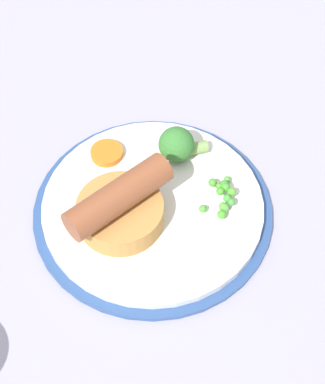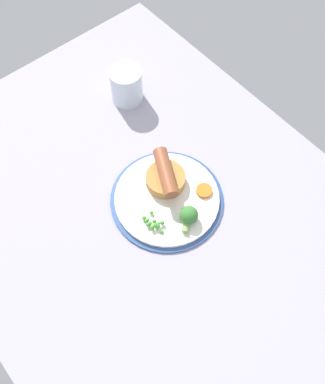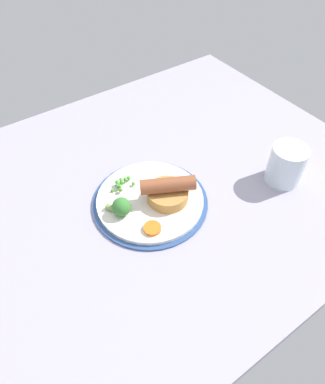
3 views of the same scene
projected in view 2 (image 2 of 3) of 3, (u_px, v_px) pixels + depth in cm
name	position (u px, v px, depth cm)	size (l,w,h in cm)	color
dining_table	(155.00, 218.00, 92.39)	(110.00, 80.00, 3.00)	#9E99AD
dinner_plate	(167.00, 199.00, 92.23)	(24.56, 24.56, 1.40)	#2D4C84
sausage_pudding	(166.00, 177.00, 91.26)	(11.38, 8.61, 5.62)	#BC8442
pea_pile	(153.00, 223.00, 87.57)	(5.06, 3.39, 1.80)	green
broccoli_floret_near	(189.00, 216.00, 87.38)	(4.48, 5.07, 3.82)	#387A33
carrot_slice_3	(204.00, 191.00, 91.85)	(3.47, 3.47, 0.73)	orange
drinking_glass	(126.00, 85.00, 102.53)	(7.74, 7.74, 8.93)	silver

